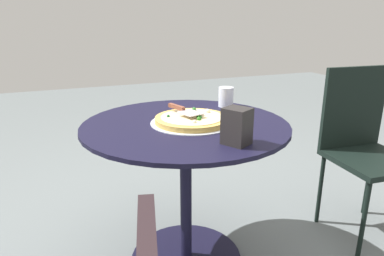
% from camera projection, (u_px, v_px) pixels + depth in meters
% --- Properties ---
extents(patio_table, '(0.94, 0.94, 0.73)m').
position_uv_depth(patio_table, '(186.00, 166.00, 1.64)').
color(patio_table, black).
rests_on(patio_table, ground).
extents(pizza_on_tray, '(0.38, 0.38, 0.05)m').
position_uv_depth(pizza_on_tray, '(192.00, 120.00, 1.58)').
color(pizza_on_tray, silver).
rests_on(pizza_on_tray, patio_table).
extents(pizza_server, '(0.11, 0.22, 0.02)m').
position_uv_depth(pizza_server, '(183.00, 110.00, 1.60)').
color(pizza_server, silver).
rests_on(pizza_server, pizza_on_tray).
extents(drinking_cup, '(0.08, 0.08, 0.10)m').
position_uv_depth(drinking_cup, '(226.00, 97.00, 1.86)').
color(drinking_cup, silver).
rests_on(drinking_cup, patio_table).
extents(napkin_dispenser, '(0.12, 0.12, 0.14)m').
position_uv_depth(napkin_dispenser, '(237.00, 126.00, 1.30)').
color(napkin_dispenser, black).
rests_on(napkin_dispenser, patio_table).
extents(patio_chair_near, '(0.44, 0.44, 0.93)m').
position_uv_depth(patio_chair_near, '(364.00, 141.00, 1.93)').
color(patio_chair_near, black).
rests_on(patio_chair_near, ground).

